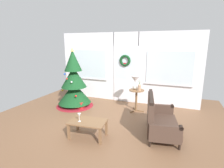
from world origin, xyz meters
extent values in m
plane|color=brown|center=(0.00, 0.00, 0.00)|extent=(6.76, 6.76, 0.00)
cube|color=white|center=(-1.52, 2.09, 1.27)|extent=(2.15, 0.08, 2.55)
cube|color=white|center=(1.52, 2.09, 1.27)|extent=(2.15, 0.08, 2.55)
cube|color=white|center=(0.00, 2.09, 2.30)|extent=(0.94, 0.08, 0.50)
cube|color=silver|center=(0.00, 2.05, 1.02)|extent=(0.90, 0.05, 2.05)
cube|color=white|center=(0.00, 2.03, 0.45)|extent=(0.78, 0.02, 0.80)
cube|color=silver|center=(0.00, 2.03, 1.40)|extent=(0.78, 0.01, 1.10)
cube|color=silver|center=(-1.52, 2.03, 1.35)|extent=(1.50, 0.01, 1.10)
cube|color=silver|center=(1.52, 2.03, 1.35)|extent=(1.50, 0.01, 1.10)
cube|color=silver|center=(-1.52, 2.02, 0.78)|extent=(1.59, 0.06, 0.03)
cube|color=silver|center=(1.52, 2.02, 0.78)|extent=(1.59, 0.06, 0.03)
torus|color=#123B1B|center=(0.00, 1.99, 1.55)|extent=(0.41, 0.09, 0.41)
cube|color=red|center=(0.00, 1.97, 1.42)|extent=(0.10, 0.02, 0.10)
cylinder|color=#4C331E|center=(-1.50, 0.94, 0.10)|extent=(0.10, 0.10, 0.21)
cone|color=maroon|center=(-1.50, 0.94, 0.05)|extent=(1.28, 1.28, 0.10)
cone|color=#14421E|center=(-1.50, 0.94, 0.47)|extent=(1.13, 1.13, 0.70)
cone|color=#14421E|center=(-1.50, 0.94, 1.04)|extent=(0.86, 0.86, 0.70)
cone|color=#14421E|center=(-1.50, 0.94, 1.60)|extent=(0.59, 0.59, 0.70)
cone|color=#E0BC4C|center=(-1.50, 0.94, 1.95)|extent=(0.12, 0.12, 0.12)
sphere|color=red|center=(-1.54, 0.59, 1.04)|extent=(0.05, 0.05, 0.05)
sphere|color=gold|center=(-1.97, 0.90, 0.52)|extent=(0.07, 0.07, 0.07)
sphere|color=silver|center=(-1.37, 0.60, 0.94)|extent=(0.06, 0.06, 0.06)
sphere|color=#264CB2|center=(-1.69, 0.71, 1.16)|extent=(0.07, 0.07, 0.07)
sphere|color=red|center=(-1.24, 0.61, 0.48)|extent=(0.06, 0.06, 0.06)
cylinder|color=black|center=(1.96, -0.55, 0.07)|extent=(0.05, 0.05, 0.14)
cylinder|color=black|center=(1.75, 0.67, 0.07)|extent=(0.05, 0.05, 0.14)
cylinder|color=black|center=(1.37, -0.65, 0.07)|extent=(0.05, 0.05, 0.14)
cylinder|color=black|center=(1.16, 0.57, 0.07)|extent=(0.05, 0.05, 0.14)
cube|color=#473328|center=(1.56, 0.01, 0.21)|extent=(0.91, 1.28, 0.14)
cube|color=#473328|center=(1.26, -0.04, 0.59)|extent=(0.32, 1.18, 0.62)
cube|color=black|center=(1.26, -0.04, 0.93)|extent=(0.28, 1.15, 0.06)
cube|color=#473328|center=(1.67, -0.61, 0.33)|extent=(0.67, 0.20, 0.38)
cylinder|color=black|center=(1.95, -0.57, 0.50)|extent=(0.10, 0.10, 0.09)
cube|color=#473328|center=(1.45, 0.64, 0.33)|extent=(0.67, 0.20, 0.38)
cylinder|color=black|center=(1.74, 0.69, 0.50)|extent=(0.10, 0.10, 0.09)
cylinder|color=brown|center=(0.63, 1.24, 0.69)|extent=(0.48, 0.48, 0.02)
cylinder|color=brown|center=(0.63, 1.24, 0.34)|extent=(0.07, 0.07, 0.68)
cube|color=brown|center=(0.79, 1.24, 0.02)|extent=(0.20, 0.05, 0.04)
cube|color=brown|center=(0.55, 1.38, 0.02)|extent=(0.14, 0.20, 0.04)
cube|color=brown|center=(0.55, 1.10, 0.02)|extent=(0.14, 0.20, 0.04)
sphere|color=silver|center=(0.57, 1.28, 0.79)|extent=(0.16, 0.16, 0.16)
cylinder|color=silver|center=(0.57, 1.28, 0.92)|extent=(0.02, 0.02, 0.06)
cone|color=silver|center=(0.57, 1.28, 1.05)|extent=(0.28, 0.28, 0.20)
cylinder|color=tan|center=(0.73, 1.18, 0.79)|extent=(0.09, 0.09, 0.16)
sphere|color=tan|center=(0.73, 1.18, 0.87)|extent=(0.10, 0.10, 0.10)
cylinder|color=#4C7042|center=(0.70, 1.18, 0.97)|extent=(0.07, 0.01, 0.17)
cylinder|color=#4C7042|center=(0.73, 1.18, 0.97)|extent=(0.01, 0.01, 0.18)
cylinder|color=#4C7042|center=(0.75, 1.18, 0.97)|extent=(0.07, 0.01, 0.17)
cube|color=brown|center=(-0.05, -0.77, 0.38)|extent=(0.88, 0.59, 0.03)
cube|color=brown|center=(-0.41, -1.02, 0.18)|extent=(0.05, 0.05, 0.37)
cube|color=brown|center=(0.35, -0.95, 0.18)|extent=(0.05, 0.05, 0.37)
cube|color=brown|center=(-0.44, -0.58, 0.18)|extent=(0.05, 0.05, 0.37)
cube|color=brown|center=(0.31, -0.52, 0.18)|extent=(0.05, 0.05, 0.37)
cylinder|color=silver|center=(-0.21, -0.85, 0.40)|extent=(0.06, 0.06, 0.01)
cylinder|color=silver|center=(-0.21, -0.85, 0.45)|extent=(0.01, 0.01, 0.10)
cone|color=silver|center=(-0.21, -0.85, 0.55)|extent=(0.08, 0.08, 0.09)
cube|color=red|center=(-1.18, 0.75, 0.12)|extent=(0.24, 0.22, 0.24)
camera|label=1|loc=(1.80, -4.02, 2.13)|focal=27.80mm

